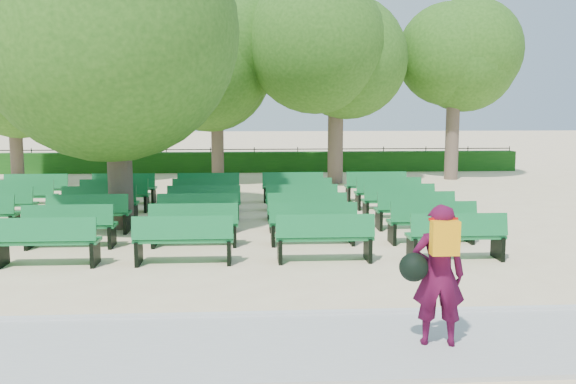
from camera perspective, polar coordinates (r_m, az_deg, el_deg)
The scene contains 9 objects.
ground at distance 15.32m, azimuth -6.12°, elevation -3.63°, with size 120.00×120.00×0.00m, color beige.
paving at distance 8.20m, azimuth -8.38°, elevation -13.63°, with size 30.00×2.20×0.06m, color #B7B7B2.
curb at distance 9.27m, azimuth -7.80°, elevation -10.93°, with size 30.00×0.12×0.10m, color silver.
hedge at distance 29.13m, azimuth -4.97°, elevation 2.66°, with size 26.00×0.70×0.90m, color #184E14.
fence at distance 29.57m, azimuth -4.94°, elevation 1.86°, with size 26.00×0.10×1.02m, color black, non-canonical shape.
tree_line at distance 25.20m, azimuth -5.16°, elevation 0.84°, with size 21.80×6.80×7.04m, color #32641B, non-canonical shape.
bench_array at distance 16.24m, azimuth -7.75°, elevation -2.65°, with size 1.93×0.74×1.19m.
tree_among at distance 16.28m, azimuth -15.18°, elevation 15.33°, with size 5.80×5.80×7.87m.
person at distance 8.10m, azimuth 13.09°, elevation -7.01°, with size 0.85×0.54×1.76m.
Camera 1 is at (0.68, -15.01, 3.00)m, focal length 40.00 mm.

